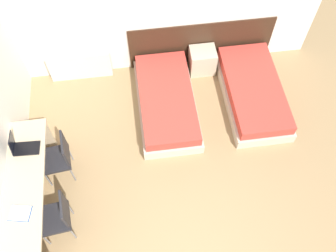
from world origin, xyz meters
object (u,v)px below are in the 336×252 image
(bed_near_window, at_px, (166,102))
(chair_near_laptop, at_px, (59,156))
(bed_near_door, at_px, (253,92))
(chair_near_notebook, at_px, (58,216))
(laptop, at_px, (22,147))
(nightstand, at_px, (202,61))

(bed_near_window, distance_m, chair_near_laptop, 1.97)
(bed_near_door, bearing_deg, chair_near_laptop, -163.13)
(bed_near_door, height_order, chair_near_notebook, chair_near_notebook)
(bed_near_door, xyz_separation_m, laptop, (-3.58, -0.91, 0.65))
(nightstand, distance_m, laptop, 3.35)
(bed_near_door, bearing_deg, bed_near_window, 180.00)
(chair_near_laptop, distance_m, laptop, 0.53)
(chair_near_laptop, distance_m, chair_near_notebook, 0.88)
(chair_near_laptop, relative_size, chair_near_notebook, 1.00)
(nightstand, xyz_separation_m, chair_near_notebook, (-2.42, -2.59, 0.27))
(nightstand, bearing_deg, bed_near_window, -134.42)
(bed_near_window, relative_size, nightstand, 3.90)
(chair_near_laptop, height_order, laptop, laptop)
(chair_near_notebook, bearing_deg, bed_near_door, 24.24)
(chair_near_laptop, bearing_deg, laptop, 167.67)
(bed_near_door, bearing_deg, nightstand, 134.42)
(laptop, bearing_deg, chair_near_laptop, -3.56)
(chair_near_laptop, bearing_deg, bed_near_door, 10.86)
(bed_near_door, relative_size, nightstand, 3.90)
(chair_near_notebook, height_order, laptop, laptop)
(nightstand, height_order, laptop, laptop)
(bed_near_door, distance_m, chair_near_notebook, 3.67)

